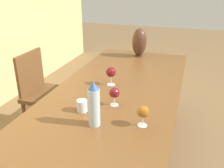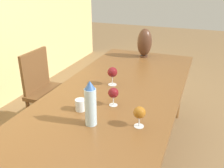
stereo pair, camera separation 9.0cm
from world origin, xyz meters
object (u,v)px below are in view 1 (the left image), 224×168
object	(u,v)px
water_bottle	(94,104)
water_tumbler	(82,106)
wine_glass_1	(143,112)
chair_far	(44,91)
vase	(139,42)
wine_glass_2	(111,72)
wine_glass_3	(114,93)

from	to	relation	value
water_bottle	water_tumbler	xyz separation A→B (m)	(0.13, 0.14, -0.10)
water_tumbler	wine_glass_1	xyz separation A→B (m)	(-0.05, -0.41, 0.05)
chair_far	vase	bearing A→B (deg)	-51.17
water_tumbler	wine_glass_1	size ratio (longest dim) A/B	0.59
water_tumbler	wine_glass_2	size ratio (longest dim) A/B	0.51
vase	wine_glass_3	world-z (taller)	vase
wine_glass_3	chair_far	xyz separation A→B (m)	(0.51, 0.90, -0.34)
vase	wine_glass_3	distance (m)	1.17
water_bottle	water_tumbler	size ratio (longest dim) A/B	3.63
water_bottle	wine_glass_1	distance (m)	0.29
vase	chair_far	world-z (taller)	vase
vase	chair_far	size ratio (longest dim) A/B	0.36
wine_glass_1	wine_glass_2	size ratio (longest dim) A/B	0.86
vase	water_bottle	bearing A→B (deg)	-178.12
water_tumbler	water_bottle	bearing A→B (deg)	-132.97
water_bottle	wine_glass_2	size ratio (longest dim) A/B	1.86
wine_glass_2	wine_glass_3	size ratio (longest dim) A/B	1.16
wine_glass_2	wine_glass_3	distance (m)	0.35
water_tumbler	wine_glass_3	size ratio (longest dim) A/B	0.59
wine_glass_3	wine_glass_1	bearing A→B (deg)	-129.27
wine_glass_2	wine_glass_1	bearing A→B (deg)	-144.69
wine_glass_3	vase	bearing A→B (deg)	4.21
water_tumbler	chair_far	world-z (taller)	chair_far
water_tumbler	wine_glass_2	distance (m)	0.47
wine_glass_3	chair_far	distance (m)	1.08
wine_glass_1	chair_far	bearing A→B (deg)	58.39
water_tumbler	wine_glass_3	world-z (taller)	wine_glass_3
vase	wine_glass_1	distance (m)	1.39
water_bottle	wine_glass_1	xyz separation A→B (m)	(0.08, -0.27, -0.05)
wine_glass_1	wine_glass_3	distance (m)	0.30
vase	wine_glass_2	world-z (taller)	vase
water_bottle	chair_far	world-z (taller)	water_bottle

